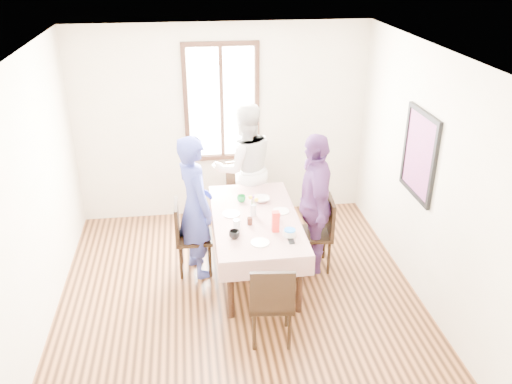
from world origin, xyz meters
TOP-DOWN VIEW (x-y plane):
  - ground at (0.00, 0.00)m, footprint 4.50×4.50m
  - back_wall at (0.00, 2.25)m, footprint 4.00×0.00m
  - right_wall at (2.00, 0.00)m, footprint 0.00×4.50m
  - window_frame at (0.00, 2.23)m, footprint 1.02×0.06m
  - window_pane at (0.00, 2.24)m, footprint 0.90×0.02m
  - art_poster at (1.98, 0.30)m, footprint 0.04×0.76m
  - dining_table at (0.24, 0.59)m, footprint 0.85×1.70m
  - tablecloth at (0.24, 0.59)m, footprint 0.97×1.82m
  - chair_left at (-0.47, 0.75)m, footprint 0.43×0.43m
  - chair_right at (0.95, 0.65)m, footprint 0.46×0.46m
  - chair_far at (0.24, 1.76)m, footprint 0.47×0.47m
  - chair_near at (0.24, -0.57)m, footprint 0.46×0.46m
  - person_left at (-0.45, 0.75)m, footprint 0.61×0.73m
  - person_far at (0.24, 1.74)m, footprint 0.97×0.81m
  - person_right at (0.93, 0.65)m, footprint 0.51×1.04m
  - mug_black at (-0.04, 0.14)m, footprint 0.14×0.14m
  - mug_flag at (0.47, 0.47)m, footprint 0.12×0.12m
  - mug_green at (0.12, 1.00)m, footprint 0.15×0.15m
  - serving_bowl at (0.37, 0.98)m, footprint 0.21×0.21m
  - juice_carton at (0.41, 0.24)m, footprint 0.07×0.07m
  - butter_tub at (0.55, 0.11)m, footprint 0.14×0.14m
  - jam_jar at (0.16, 0.42)m, footprint 0.06×0.06m
  - drinking_glass at (0.00, 0.34)m, footprint 0.08×0.08m
  - smartphone at (0.54, -0.00)m, footprint 0.06×0.13m
  - flower_vase at (0.22, 0.63)m, footprint 0.07×0.07m
  - plate_left at (-0.02, 0.69)m, footprint 0.20×0.20m
  - plate_right at (0.55, 0.68)m, footprint 0.20×0.20m
  - plate_near at (0.21, 0.01)m, footprint 0.20×0.20m
  - butter_lid at (0.55, 0.11)m, footprint 0.12×0.12m
  - flower_bunch at (0.22, 0.63)m, footprint 0.09×0.09m

SIDE VIEW (x-z plane):
  - ground at x=0.00m, z-range 0.00..0.00m
  - dining_table at x=0.24m, z-range 0.00..0.75m
  - chair_left at x=-0.47m, z-range 0.00..0.91m
  - chair_right at x=0.95m, z-range 0.00..0.91m
  - chair_far at x=0.24m, z-range 0.00..0.91m
  - chair_near at x=0.24m, z-range 0.00..0.91m
  - tablecloth at x=0.24m, z-range 0.75..0.76m
  - smartphone at x=0.54m, z-range 0.76..0.77m
  - plate_left at x=-0.02m, z-range 0.76..0.77m
  - plate_right at x=0.55m, z-range 0.76..0.77m
  - plate_near at x=0.21m, z-range 0.76..0.77m
  - serving_bowl at x=0.37m, z-range 0.76..0.81m
  - butter_tub at x=0.55m, z-range 0.76..0.83m
  - mug_green at x=0.12m, z-range 0.76..0.84m
  - jam_jar at x=0.16m, z-range 0.76..0.85m
  - mug_flag at x=0.47m, z-range 0.76..0.85m
  - mug_black at x=-0.04m, z-range 0.76..0.85m
  - drinking_glass at x=0.00m, z-range 0.76..0.88m
  - flower_vase at x=0.22m, z-range 0.76..0.90m
  - butter_lid at x=0.55m, z-range 0.83..0.84m
  - person_right at x=0.93m, z-range 0.00..1.72m
  - person_left at x=-0.45m, z-range 0.00..1.72m
  - juice_carton at x=0.41m, z-range 0.76..1.00m
  - person_far at x=0.24m, z-range 0.00..1.78m
  - flower_bunch at x=0.22m, z-range 0.90..1.00m
  - back_wall at x=0.00m, z-range -0.65..3.35m
  - right_wall at x=2.00m, z-range -0.90..3.60m
  - art_poster at x=1.98m, z-range 1.07..2.03m
  - window_frame at x=0.00m, z-range 0.84..2.46m
  - window_pane at x=0.00m, z-range 0.90..2.40m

